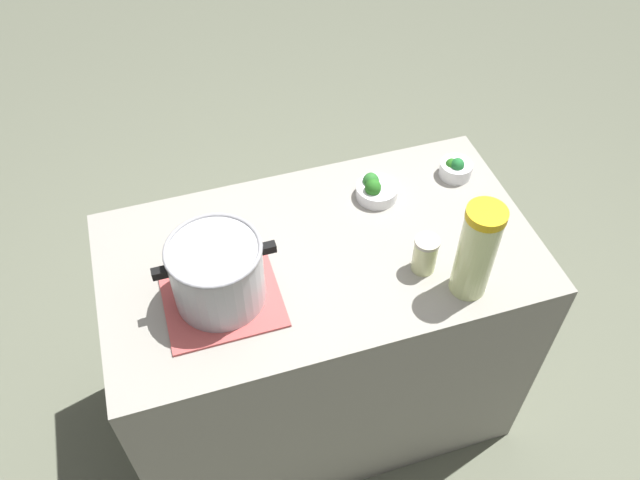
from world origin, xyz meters
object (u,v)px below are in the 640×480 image
object	(u,v)px
cooking_pot	(217,272)
lemonade_pitcher	(477,251)
mason_jar	(425,254)
broccoli_bowl_center	(375,189)
broccoli_bowl_front	(455,168)

from	to	relation	value
cooking_pot	lemonade_pitcher	bearing A→B (deg)	165.61
mason_jar	lemonade_pitcher	bearing A→B (deg)	131.93
lemonade_pitcher	broccoli_bowl_center	xyz separation A→B (m)	(0.12, -0.41, -0.12)
lemonade_pitcher	mason_jar	distance (m)	0.16
mason_jar	broccoli_bowl_front	bearing A→B (deg)	-127.63
cooking_pot	broccoli_bowl_center	world-z (taller)	cooking_pot
broccoli_bowl_center	mason_jar	bearing A→B (deg)	94.93
cooking_pot	broccoli_bowl_center	size ratio (longest dim) A/B	2.46
lemonade_pitcher	broccoli_bowl_center	world-z (taller)	lemonade_pitcher
cooking_pot	lemonade_pitcher	xyz separation A→B (m)	(-0.65, 0.17, 0.04)
lemonade_pitcher	broccoli_bowl_center	bearing A→B (deg)	-74.23
broccoli_bowl_front	broccoli_bowl_center	distance (m)	0.28
mason_jar	broccoli_bowl_center	xyz separation A→B (m)	(0.03, -0.31, -0.03)
mason_jar	broccoli_bowl_center	size ratio (longest dim) A/B	0.90
mason_jar	broccoli_bowl_front	distance (m)	0.41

